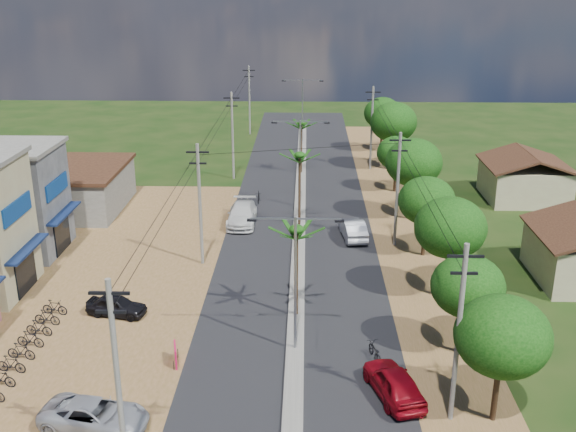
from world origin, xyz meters
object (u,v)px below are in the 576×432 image
car_red_near (394,383)px  car_silver_mid (353,229)px  car_white_far (242,215)px  car_parked_silver (95,416)px  parked_scooter_row (21,351)px  roadside_sign (176,355)px  car_parked_dark (117,306)px  moto_rider_east (375,352)px

car_red_near → car_silver_mid: bearing=-104.6°
car_silver_mid → car_white_far: (-9.19, 3.05, 0.05)m
car_parked_silver → parked_scooter_row: size_ratio=0.45×
car_red_near → parked_scooter_row: size_ratio=0.42×
car_silver_mid → parked_scooter_row: bearing=37.0°
roadside_sign → car_parked_dark: bearing=117.4°
parked_scooter_row → car_parked_silver: bearing=-45.1°
car_red_near → roadside_sign: 11.76m
car_parked_silver → moto_rider_east: 14.94m
car_white_far → moto_rider_east: bearing=-66.6°
roadside_sign → moto_rider_east: bearing=-9.6°
car_red_near → car_parked_silver: size_ratio=0.93×
car_red_near → moto_rider_east: size_ratio=2.54×
car_red_near → parked_scooter_row: 20.22m
car_parked_silver → roadside_sign: 6.25m
car_white_far → moto_rider_east: 23.26m
car_red_near → car_silver_mid: size_ratio=0.99×
moto_rider_east → car_parked_dark: bearing=-32.6°
car_parked_dark → moto_rider_east: size_ratio=2.03×
moto_rider_east → roadside_sign: 10.86m
car_white_far → car_parked_silver: car_white_far is taller
roadside_sign → car_silver_mid: bearing=47.2°
moto_rider_east → roadside_sign: bearing=-11.9°
car_white_far → car_parked_silver: size_ratio=1.13×
car_silver_mid → roadside_sign: bearing=53.3°
car_parked_dark → moto_rider_east: car_parked_dark is taller
car_parked_silver → moto_rider_east: car_parked_silver is taller
car_white_far → roadside_sign: 22.10m
car_white_far → parked_scooter_row: bearing=-114.9°
car_white_far → car_parked_silver: bearing=-98.8°
car_silver_mid → roadside_sign: car_silver_mid is taller
moto_rider_east → parked_scooter_row: bearing=-14.2°
car_parked_silver → car_white_far: bearing=1.4°
car_white_far → car_parked_dark: car_white_far is taller
car_red_near → car_white_far: 26.64m
car_silver_mid → car_parked_dark: car_silver_mid is taller
car_parked_silver → parked_scooter_row: bearing=55.1°
car_parked_dark → roadside_sign: 7.18m
car_white_far → moto_rider_east: car_white_far is taller
roadside_sign → car_red_near: bearing=-26.5°
car_parked_dark → parked_scooter_row: car_parked_dark is taller
car_white_far → roadside_sign: (-1.58, -22.04, -0.26)m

